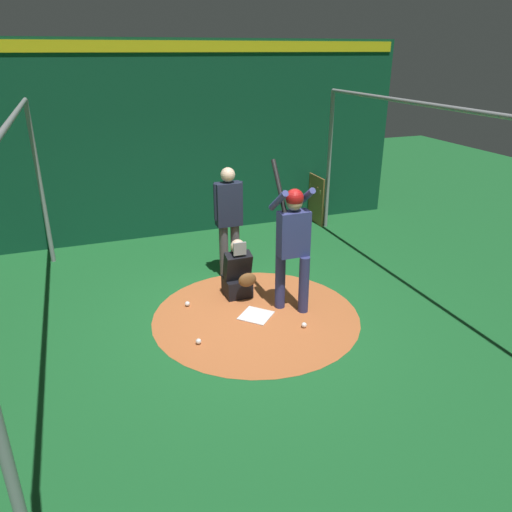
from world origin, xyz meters
TOP-DOWN VIEW (x-y plane):
  - ground_plane at (0.00, 0.00)m, footprint 25.07×25.07m
  - dirt_circle at (0.00, 0.00)m, footprint 2.99×2.99m
  - home_plate at (0.00, 0.00)m, footprint 0.59×0.59m
  - batter at (-0.03, 0.56)m, footprint 0.68×0.49m
  - catcher at (-0.69, -0.04)m, footprint 0.58×0.40m
  - umpire at (-1.49, 0.07)m, footprint 0.23×0.49m
  - back_wall at (-3.90, 0.00)m, footprint 0.23×9.07m
  - cage_frame at (0.00, 0.00)m, footprint 6.39×5.65m
  - bat_rack at (-3.66, 2.71)m, footprint 1.06×0.20m
  - baseball_0 at (0.53, 0.52)m, footprint 0.07×0.07m
  - baseball_1 at (0.42, -0.96)m, footprint 0.07×0.07m
  - baseball_2 at (-0.63, -0.87)m, footprint 0.07×0.07m

SIDE VIEW (x-z plane):
  - ground_plane at x=0.00m, z-range 0.00..0.00m
  - dirt_circle at x=0.00m, z-range 0.00..0.01m
  - home_plate at x=0.00m, z-range 0.01..0.02m
  - baseball_0 at x=0.53m, z-range 0.01..0.08m
  - baseball_1 at x=0.42m, z-range 0.01..0.08m
  - baseball_2 at x=-0.63m, z-range 0.01..0.08m
  - catcher at x=-0.69m, z-range -0.10..0.85m
  - bat_rack at x=-3.66m, z-range -0.04..1.01m
  - umpire at x=-1.49m, z-range 0.13..1.99m
  - batter at x=-0.03m, z-range 0.04..2.21m
  - back_wall at x=-3.90m, z-range 0.01..3.78m
  - cage_frame at x=0.00m, z-range 0.63..3.50m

